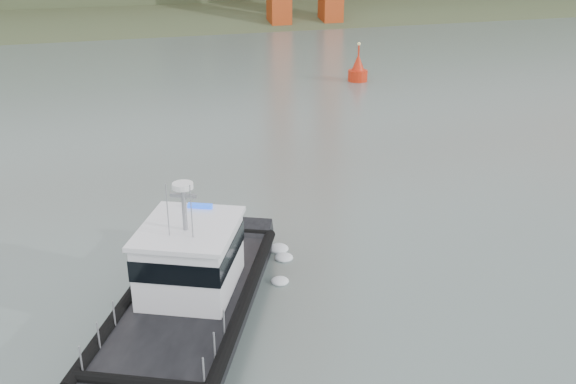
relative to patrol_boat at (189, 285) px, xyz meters
name	(u,v)px	position (x,y,z in m)	size (l,w,h in m)	color
ground	(417,347)	(7.25, -4.28, -1.42)	(400.00, 400.00, 0.00)	slate
patrol_boat	(189,285)	(0.00, 0.00, 0.00)	(8.95, 12.34, 5.66)	black
nav_buoy	(358,70)	(22.10, 35.02, -0.40)	(1.86, 1.86, 3.88)	red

